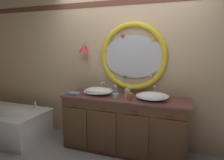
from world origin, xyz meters
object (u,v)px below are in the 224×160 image
object	(u,v)px
sink_basin_left	(98,91)
sink_basin_right	(152,96)
toothbrush_holder_right	(130,96)
folded_hand_towel	(74,93)
soap_dispenser	(127,93)
bathtub	(4,121)
toothbrush_holder_left	(115,95)

from	to	relation	value
sink_basin_left	sink_basin_right	distance (m)	0.85
toothbrush_holder_right	folded_hand_towel	size ratio (longest dim) A/B	1.08
sink_basin_right	soap_dispenser	size ratio (longest dim) A/B	3.22
bathtub	sink_basin_left	bearing A→B (deg)	9.58
toothbrush_holder_left	soap_dispenser	world-z (taller)	toothbrush_holder_left
sink_basin_right	soap_dispenser	bearing A→B (deg)	175.25
sink_basin_left	soap_dispenser	size ratio (longest dim) A/B	3.17
folded_hand_towel	soap_dispenser	bearing A→B (deg)	10.94
bathtub	sink_basin_right	distance (m)	2.68
toothbrush_holder_left	bathtub	bearing A→B (deg)	-175.66
sink_basin_left	toothbrush_holder_right	xyz separation A→B (m)	(0.55, -0.11, -0.01)
toothbrush_holder_right	soap_dispenser	world-z (taller)	toothbrush_holder_right
toothbrush_holder_right	sink_basin_right	bearing A→B (deg)	19.84
bathtub	sink_basin_left	world-z (taller)	sink_basin_left
bathtub	sink_basin_right	xyz separation A→B (m)	(2.59, 0.29, 0.62)
sink_basin_right	folded_hand_towel	world-z (taller)	sink_basin_right
soap_dispenser	folded_hand_towel	world-z (taller)	soap_dispenser
toothbrush_holder_left	sink_basin_right	bearing A→B (deg)	14.73
sink_basin_left	folded_hand_towel	size ratio (longest dim) A/B	2.44
sink_basin_right	toothbrush_holder_left	world-z (taller)	toothbrush_holder_left
toothbrush_holder_left	folded_hand_towel	world-z (taller)	toothbrush_holder_left
bathtub	soap_dispenser	xyz separation A→B (m)	(2.20, 0.33, 0.63)
sink_basin_left	sink_basin_right	size ratio (longest dim) A/B	0.98
sink_basin_right	folded_hand_towel	size ratio (longest dim) A/B	2.48
sink_basin_left	toothbrush_holder_right	bearing A→B (deg)	-11.43
sink_basin_right	toothbrush_holder_right	world-z (taller)	toothbrush_holder_right
toothbrush_holder_left	folded_hand_towel	distance (m)	0.71
toothbrush_holder_right	folded_hand_towel	world-z (taller)	toothbrush_holder_right
bathtub	toothbrush_holder_right	distance (m)	2.37
toothbrush_holder_left	toothbrush_holder_right	bearing A→B (deg)	6.85
sink_basin_right	sink_basin_left	bearing A→B (deg)	-180.00
sink_basin_left	folded_hand_towel	xyz separation A→B (m)	(-0.37, -0.13, -0.04)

